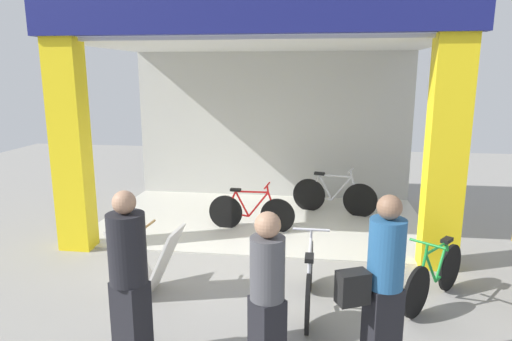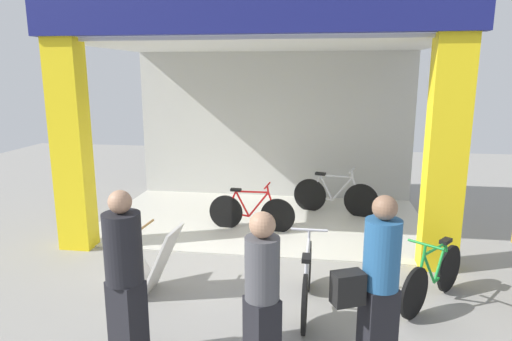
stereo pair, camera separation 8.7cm
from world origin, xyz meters
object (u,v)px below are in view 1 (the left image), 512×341
(bicycle_inside_0, at_px, (251,212))
(bicycle_parked_0, at_px, (309,280))
(bicycle_inside_1, at_px, (334,196))
(pedestrian_3, at_px, (382,286))
(pedestrian_1, at_px, (129,277))
(pedestrian_0, at_px, (267,298))
(bicycle_parked_1, at_px, (435,276))
(sandwich_board_sign, at_px, (147,260))

(bicycle_inside_0, distance_m, bicycle_parked_0, 2.80)
(bicycle_inside_0, height_order, bicycle_inside_1, bicycle_inside_1)
(bicycle_inside_0, distance_m, pedestrian_3, 4.12)
(bicycle_inside_0, distance_m, pedestrian_1, 3.93)
(bicycle_inside_0, relative_size, pedestrian_0, 0.96)
(bicycle_inside_1, bearing_deg, pedestrian_1, -112.23)
(pedestrian_1, xyz_separation_m, pedestrian_3, (2.29, 0.14, -0.00))
(bicycle_inside_0, relative_size, pedestrian_3, 0.90)
(bicycle_parked_1, height_order, pedestrian_1, pedestrian_1)
(sandwich_board_sign, bearing_deg, bicycle_parked_1, 4.07)
(bicycle_inside_0, height_order, sandwich_board_sign, sandwich_board_sign)
(bicycle_inside_1, height_order, bicycle_parked_0, bicycle_inside_1)
(bicycle_inside_0, bearing_deg, sandwich_board_sign, -110.78)
(sandwich_board_sign, bearing_deg, pedestrian_0, -41.28)
(bicycle_parked_1, relative_size, pedestrian_3, 0.73)
(pedestrian_1, height_order, pedestrian_3, pedestrian_3)
(bicycle_parked_0, height_order, bicycle_parked_1, bicycle_parked_0)
(bicycle_parked_0, height_order, pedestrian_0, pedestrian_0)
(bicycle_inside_1, bearing_deg, bicycle_inside_0, -141.56)
(bicycle_inside_0, relative_size, pedestrian_1, 0.90)
(bicycle_inside_0, bearing_deg, pedestrian_1, -98.50)
(bicycle_inside_0, bearing_deg, bicycle_inside_1, 38.44)
(bicycle_inside_1, bearing_deg, pedestrian_0, -98.42)
(pedestrian_0, bearing_deg, bicycle_parked_0, 75.56)
(bicycle_parked_0, relative_size, sandwich_board_sign, 1.80)
(bicycle_parked_0, xyz_separation_m, pedestrian_3, (0.65, -1.12, 0.53))
(sandwich_board_sign, distance_m, pedestrian_1, 1.48)
(bicycle_inside_0, xyz_separation_m, pedestrian_1, (-0.57, -3.85, 0.55))
(bicycle_parked_0, height_order, pedestrian_1, pedestrian_1)
(bicycle_inside_0, xyz_separation_m, pedestrian_0, (0.72, -3.94, 0.48))
(sandwich_board_sign, relative_size, pedestrian_1, 0.53)
(bicycle_inside_0, distance_m, bicycle_parked_1, 3.40)
(bicycle_parked_0, distance_m, sandwich_board_sign, 2.02)
(pedestrian_0, relative_size, pedestrian_3, 0.93)
(bicycle_inside_1, relative_size, pedestrian_3, 0.95)
(bicycle_inside_0, height_order, bicycle_parked_1, bicycle_inside_0)
(bicycle_inside_0, relative_size, bicycle_parked_1, 1.24)
(bicycle_parked_0, relative_size, pedestrian_1, 0.95)
(bicycle_parked_0, xyz_separation_m, bicycle_parked_1, (1.50, 0.35, -0.02))
(bicycle_inside_0, bearing_deg, pedestrian_3, -65.18)
(bicycle_parked_0, xyz_separation_m, pedestrian_1, (-1.64, -1.26, 0.53))
(sandwich_board_sign, xyz_separation_m, pedestrian_1, (0.37, -1.36, 0.44))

